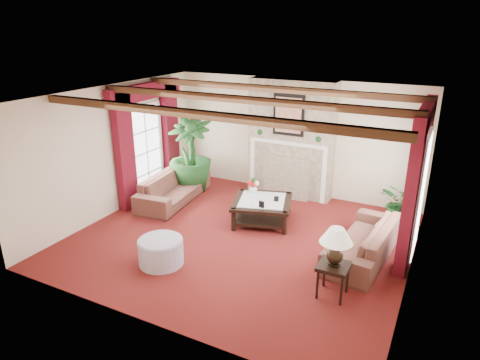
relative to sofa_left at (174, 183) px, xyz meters
The scene contains 23 objects.
floor 2.45m from the sofa_left, 23.49° to the right, with size 6.00×6.00×0.00m, color #4B0D0E.
ceiling 3.32m from the sofa_left, 23.49° to the right, with size 6.00×6.00×0.00m, color white.
back_wall 2.99m from the sofa_left, 38.97° to the left, with size 6.00×0.02×2.70m, color beige.
left_wall 1.55m from the sofa_left, 129.35° to the right, with size 0.02×5.50×2.70m, color beige.
right_wall 5.38m from the sofa_left, 10.45° to the right, with size 0.02×5.50×2.70m, color beige.
ceiling_beams 3.27m from the sofa_left, 23.49° to the right, with size 6.00×3.00×0.12m, color #381E12, non-canonical shape.
fireplace 3.55m from the sofa_left, 35.69° to the left, with size 2.00×0.52×2.70m, color tan, non-canonical shape.
french_door_left 1.87m from the sofa_left, behind, with size 0.10×1.10×2.16m, color white, non-canonical shape.
french_door_right 5.46m from the sofa_left, ahead, with size 0.10×1.10×2.16m, color white, non-canonical shape.
curtains_left 2.22m from the sofa_left, behind, with size 0.20×2.40×2.55m, color #4D0A16, non-canonical shape.
curtains_right 5.50m from the sofa_left, ahead, with size 0.20×2.40×2.55m, color #4D0A16, non-canonical shape.
sofa_left is the anchor object (origin of this frame).
sofa_right 4.45m from the sofa_left, ahead, with size 0.82×2.20×0.84m, color #360E1C.
potted_palm 0.76m from the sofa_left, 91.35° to the left, with size 1.28×1.96×1.03m, color black.
small_plant 4.91m from the sofa_left, 12.22° to the left, with size 1.15×1.17×0.68m, color black.
coffee_table 2.27m from the sofa_left, ahead, with size 1.15×1.15×0.47m, color black, non-canonical shape.
side_table 4.68m from the sofa_left, 24.73° to the right, with size 0.45×0.45×0.53m, color black, non-canonical shape.
ottoman 2.77m from the sofa_left, 59.31° to the right, with size 0.76×0.76×0.44m, color #9C99AE.
table_lamp 4.69m from the sofa_left, 24.73° to the right, with size 0.48×0.48×0.61m, color black, non-canonical shape.
flower_vase 1.93m from the sofa_left, ahead, with size 0.22×0.23×0.18m, color silver.
book 2.51m from the sofa_left, ahead, with size 0.21×0.11×0.30m, color black.
photo_frame_a 2.46m from the sofa_left, 10.94° to the right, with size 0.11×0.02×0.15m, color black, non-canonical shape.
photo_frame_b 2.55m from the sofa_left, ahead, with size 0.09×0.02×0.12m, color black, non-canonical shape.
Camera 1 is at (3.28, -6.48, 3.85)m, focal length 32.00 mm.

